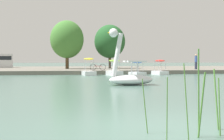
{
  "coord_description": "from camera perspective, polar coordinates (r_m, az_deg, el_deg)",
  "views": [
    {
      "loc": [
        -2.08,
        -6.39,
        1.37
      ],
      "look_at": [
        1.37,
        14.72,
        0.74
      ],
      "focal_mm": 51.31,
      "sensor_mm": 36.0,
      "label": 1
    }
  ],
  "objects": [
    {
      "name": "person_on_path",
      "position": [
        37.21,
        14.74,
        1.51
      ],
      "size": [
        0.28,
        0.29,
        1.72
      ],
      "color": "#23283D",
      "rests_on": "shore_bank_far"
    },
    {
      "name": "swan_boat",
      "position": [
        17.93,
        3.08,
        -0.82
      ],
      "size": [
        2.66,
        1.49,
        3.15
      ],
      "color": "white",
      "rests_on": "ground_plane"
    },
    {
      "name": "pedal_boat_lime",
      "position": [
        29.97,
        0.41,
        -0.16
      ],
      "size": [
        1.37,
        2.16,
        1.46
      ],
      "color": "white",
      "rests_on": "ground_plane"
    },
    {
      "name": "reed_clump_foreground",
      "position": [
        6.29,
        19.18,
        -5.44
      ],
      "size": [
        2.93,
        1.02,
        1.58
      ],
      "color": "#4C7F33",
      "rests_on": "ground_plane"
    },
    {
      "name": "tree_broadleaf_right",
      "position": [
        40.81,
        -0.4,
        5.1
      ],
      "size": [
        5.41,
        5.4,
        5.55
      ],
      "color": "#423323",
      "rests_on": "shore_bank_far"
    },
    {
      "name": "shore_bank_far",
      "position": [
        43.3,
        -6.52,
        0.11
      ],
      "size": [
        144.55,
        24.19,
        0.38
      ],
      "primitive_type": "cube",
      "color": "#6B665B",
      "rests_on": "ground_plane"
    },
    {
      "name": "pedal_boat_red",
      "position": [
        31.6,
        8.53,
        0.02
      ],
      "size": [
        1.31,
        1.94,
        1.46
      ],
      "color": "white",
      "rests_on": "ground_plane"
    },
    {
      "name": "bicycle_parked",
      "position": [
        32.56,
        -2.53,
        0.53
      ],
      "size": [
        1.61,
        0.25,
        0.66
      ],
      "color": "black",
      "rests_on": "shore_bank_far"
    },
    {
      "name": "pedal_boat_yellow",
      "position": [
        30.17,
        -4.15,
        -0.06
      ],
      "size": [
        1.27,
        2.05,
        1.62
      ],
      "color": "white",
      "rests_on": "ground_plane"
    },
    {
      "name": "pedal_boat_blue",
      "position": [
        30.52,
        4.51,
        -0.03
      ],
      "size": [
        1.46,
        1.94,
        1.34
      ],
      "color": "white",
      "rests_on": "ground_plane"
    },
    {
      "name": "tree_broadleaf_left",
      "position": [
        39.23,
        -8.02,
        5.42
      ],
      "size": [
        4.68,
        4.3,
        5.85
      ],
      "color": "#4C3823",
      "rests_on": "shore_bank_far"
    },
    {
      "name": "ground_plane",
      "position": [
        6.86,
        8.69,
        -9.85
      ],
      "size": [
        401.28,
        401.28,
        0.0
      ],
      "primitive_type": "plane",
      "color": "#47665B"
    }
  ]
}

